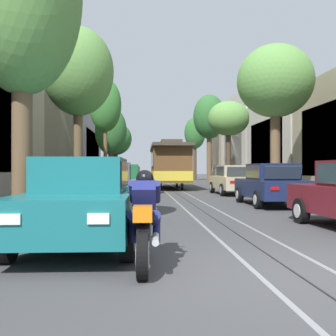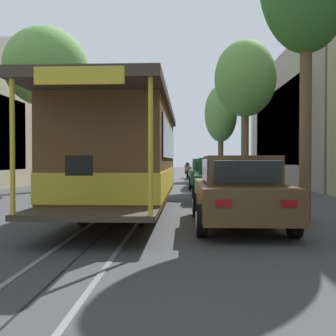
# 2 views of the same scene
# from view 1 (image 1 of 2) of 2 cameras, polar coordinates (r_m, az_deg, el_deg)

# --- Properties ---
(ground_plane) EXTENTS (160.00, 160.00, 0.00)m
(ground_plane) POSITION_cam_1_polar(r_m,az_deg,el_deg) (27.41, 0.29, -3.03)
(ground_plane) COLOR #424244
(trolley_track_rails) EXTENTS (1.14, 63.75, 0.01)m
(trolley_track_rails) POSITION_cam_1_polar(r_m,az_deg,el_deg) (30.97, -0.21, -2.68)
(trolley_track_rails) COLOR gray
(trolley_track_rails) RESTS_ON ground
(building_facade_left) EXTENTS (5.79, 55.45, 10.43)m
(building_facade_left) POSITION_cam_1_polar(r_m,az_deg,el_deg) (31.04, -19.69, 5.58)
(building_facade_left) COLOR gray
(building_facade_left) RESTS_ON ground
(building_facade_right) EXTENTS (5.14, 55.45, 9.49)m
(building_facade_right) POSITION_cam_1_polar(r_m,az_deg,el_deg) (34.57, 16.75, 4.60)
(building_facade_right) COLOR beige
(building_facade_right) RESTS_ON ground
(parked_car_teal_near_left) EXTENTS (2.07, 4.39, 1.58)m
(parked_car_teal_near_left) POSITION_cam_1_polar(r_m,az_deg,el_deg) (7.42, -12.12, -4.65)
(parked_car_teal_near_left) COLOR #196B70
(parked_car_teal_near_left) RESTS_ON ground
(parked_car_white_second_left) EXTENTS (2.01, 4.37, 1.58)m
(parked_car_white_second_left) POSITION_cam_1_polar(r_m,az_deg,el_deg) (13.07, -8.68, -2.69)
(parked_car_white_second_left) COLOR silver
(parked_car_white_second_left) RESTS_ON ground
(parked_car_green_mid_left) EXTENTS (2.00, 4.36, 1.58)m
(parked_car_green_mid_left) POSITION_cam_1_polar(r_m,az_deg,el_deg) (18.05, -6.64, -1.99)
(parked_car_green_mid_left) COLOR #1E6038
(parked_car_green_mid_left) RESTS_ON ground
(parked_car_green_fourth_left) EXTENTS (2.12, 4.41, 1.58)m
(parked_car_green_fourth_left) POSITION_cam_1_polar(r_m,az_deg,el_deg) (23.90, -6.16, -1.53)
(parked_car_green_fourth_left) COLOR #1E6038
(parked_car_green_fourth_left) RESTS_ON ground
(parked_car_brown_fifth_left) EXTENTS (2.00, 4.36, 1.58)m
(parked_car_brown_fifth_left) POSITION_cam_1_polar(r_m,az_deg,el_deg) (30.06, -5.51, -1.25)
(parked_car_brown_fifth_left) COLOR brown
(parked_car_brown_fifth_left) RESTS_ON ground
(parked_car_navy_second_right) EXTENTS (2.04, 4.38, 1.58)m
(parked_car_navy_second_right) POSITION_cam_1_polar(r_m,az_deg,el_deg) (15.54, 14.58, -2.28)
(parked_car_navy_second_right) COLOR #19234C
(parked_car_navy_second_right) RESTS_ON ground
(parked_car_beige_mid_right) EXTENTS (2.05, 4.38, 1.58)m
(parked_car_beige_mid_right) POSITION_cam_1_polar(r_m,az_deg,el_deg) (21.74, 9.34, -1.67)
(parked_car_beige_mid_right) COLOR #C1B28E
(parked_car_beige_mid_right) RESTS_ON ground
(street_tree_kerb_left_second) EXTENTS (3.21, 3.18, 7.81)m
(street_tree_kerb_left_second) POSITION_cam_1_polar(r_m,az_deg,el_deg) (18.91, -12.77, 13.18)
(street_tree_kerb_left_second) COLOR brown
(street_tree_kerb_left_second) RESTS_ON ground
(street_tree_kerb_left_mid) EXTENTS (2.31, 1.94, 8.00)m
(street_tree_kerb_left_mid) POSITION_cam_1_polar(r_m,az_deg,el_deg) (29.66, -8.97, 8.75)
(street_tree_kerb_left_mid) COLOR brown
(street_tree_kerb_left_mid) RESTS_ON ground
(street_tree_kerb_left_fourth) EXTENTS (3.02, 2.57, 7.30)m
(street_tree_kerb_left_fourth) POSITION_cam_1_polar(r_m,az_deg,el_deg) (38.43, -8.20, 5.17)
(street_tree_kerb_left_fourth) COLOR #4C3826
(street_tree_kerb_left_fourth) RESTS_ON ground
(street_tree_kerb_left_far) EXTENTS (3.79, 3.65, 6.88)m
(street_tree_kerb_left_far) POSITION_cam_1_polar(r_m,az_deg,el_deg) (47.30, -7.53, 4.12)
(street_tree_kerb_left_far) COLOR #4C3826
(street_tree_kerb_left_far) RESTS_ON ground
(street_tree_kerb_right_second) EXTENTS (3.98, 3.90, 7.88)m
(street_tree_kerb_right_second) POSITION_cam_1_polar(r_m,az_deg,el_deg) (21.92, 15.14, 11.78)
(street_tree_kerb_right_second) COLOR brown
(street_tree_kerb_right_second) RESTS_ON ground
(street_tree_kerb_right_mid) EXTENTS (3.16, 2.73, 6.57)m
(street_tree_kerb_right_mid) POSITION_cam_1_polar(r_m,az_deg,el_deg) (30.84, 8.68, 6.91)
(street_tree_kerb_right_mid) COLOR #4C3826
(street_tree_kerb_right_mid) RESTS_ON ground
(street_tree_kerb_right_fourth) EXTENTS (3.06, 3.06, 8.50)m
(street_tree_kerb_right_fourth) POSITION_cam_1_polar(r_m,az_deg,el_deg) (38.45, 5.94, 7.17)
(street_tree_kerb_right_fourth) COLOR brown
(street_tree_kerb_right_fourth) RESTS_ON ground
(street_tree_kerb_right_far) EXTENTS (2.58, 2.18, 7.71)m
(street_tree_kerb_right_far) POSITION_cam_1_polar(r_m,az_deg,el_deg) (48.81, 3.89, 4.90)
(street_tree_kerb_right_far) COLOR #4C3826
(street_tree_kerb_right_far) RESTS_ON ground
(cable_car_trolley) EXTENTS (2.64, 9.15, 3.28)m
(cable_car_trolley) POSITION_cam_1_polar(r_m,az_deg,el_deg) (28.04, 0.19, 0.44)
(cable_car_trolley) COLOR brown
(cable_car_trolley) RESTS_ON ground
(motorcycle_with_rider) EXTENTS (0.56, 1.99, 1.37)m
(motorcycle_with_rider) POSITION_cam_1_polar(r_m,az_deg,el_deg) (5.69, -3.37, -7.55)
(motorcycle_with_rider) COLOR black
(motorcycle_with_rider) RESTS_ON ground
(pedestrian_on_left_pavement) EXTENTS (0.55, 0.41, 1.63)m
(pedestrian_on_left_pavement) POSITION_cam_1_polar(r_m,az_deg,el_deg) (17.41, 22.11, -1.64)
(pedestrian_on_left_pavement) COLOR slate
(pedestrian_on_left_pavement) RESTS_ON ground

